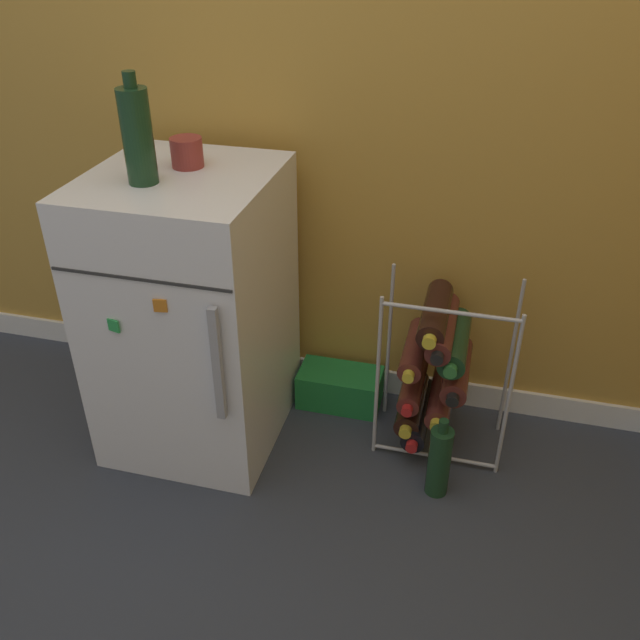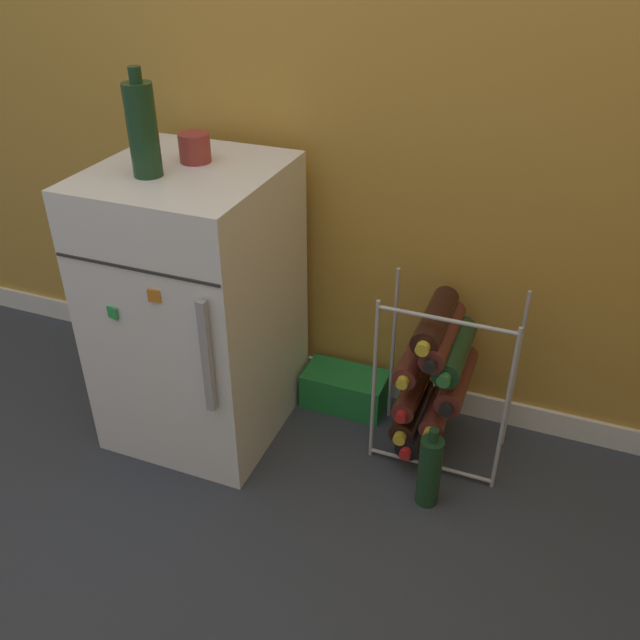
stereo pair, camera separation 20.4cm
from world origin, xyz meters
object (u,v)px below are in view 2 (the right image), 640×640
(mini_fridge, at_px, (198,306))
(soda_box, at_px, (345,389))
(wine_rack, at_px, (433,374))
(fridge_top_cup, at_px, (195,148))
(fridge_top_bottle, at_px, (143,129))
(loose_bottle_floor, at_px, (430,470))

(mini_fridge, distance_m, soda_box, 0.60)
(wine_rack, xyz_separation_m, fridge_top_cup, (-0.73, -0.05, 0.63))
(mini_fridge, relative_size, fridge_top_bottle, 3.11)
(wine_rack, xyz_separation_m, soda_box, (-0.32, 0.11, -0.23))
(wine_rack, height_order, fridge_top_bottle, fridge_top_bottle)
(soda_box, relative_size, loose_bottle_floor, 1.04)
(wine_rack, bearing_deg, fridge_top_cup, -176.37)
(mini_fridge, relative_size, loose_bottle_floor, 3.23)
(loose_bottle_floor, bearing_deg, wine_rack, 104.25)
(mini_fridge, xyz_separation_m, loose_bottle_floor, (0.79, -0.11, -0.32))
(loose_bottle_floor, bearing_deg, fridge_top_bottle, 177.75)
(wine_rack, relative_size, soda_box, 2.01)
(mini_fridge, bearing_deg, wine_rack, 9.03)
(fridge_top_bottle, bearing_deg, mini_fridge, 51.41)
(fridge_top_bottle, relative_size, loose_bottle_floor, 1.04)
(soda_box, xyz_separation_m, fridge_top_cup, (-0.41, -0.16, 0.86))
(mini_fridge, height_order, soda_box, mini_fridge)
(wine_rack, height_order, fridge_top_cup, fridge_top_cup)
(soda_box, bearing_deg, mini_fridge, -150.94)
(mini_fridge, bearing_deg, fridge_top_bottle, -128.59)
(mini_fridge, height_order, loose_bottle_floor, mini_fridge)
(wine_rack, xyz_separation_m, loose_bottle_floor, (0.06, -0.23, -0.17))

